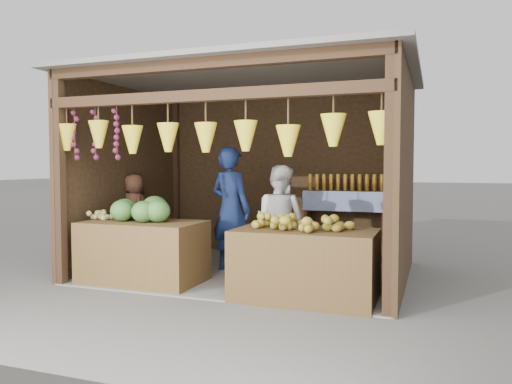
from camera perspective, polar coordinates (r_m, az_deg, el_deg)
ground at (r=6.88m, az=-0.56°, el=-9.17°), size 80.00×80.00×0.00m
stall_structure at (r=6.70m, az=-0.96°, el=4.85°), size 4.30×3.30×2.66m
back_shelf at (r=7.71m, az=10.15°, el=-1.33°), size 1.25×0.32×1.32m
counter_left at (r=6.37m, az=-12.76°, el=-6.73°), size 1.46×0.85×0.76m
counter_right at (r=5.47m, az=5.62°, el=-8.28°), size 1.52×0.85×0.76m
stool at (r=7.71m, az=-13.71°, el=-6.91°), size 0.29×0.29×0.27m
man_standing at (r=6.80m, az=-2.93°, el=-2.02°), size 0.71×0.57×1.71m
woman_standing at (r=6.51m, az=2.74°, el=-3.35°), size 0.83×0.72×1.46m
vendor_seated at (r=7.63m, az=-13.77°, el=-1.97°), size 0.62×0.57×1.06m
melon_pile at (r=6.34m, az=-13.11°, el=-1.83°), size 1.00×0.50×0.32m
tanfruit_pile at (r=6.65m, az=-17.24°, el=-2.48°), size 0.34×0.40×0.13m
mango_pile at (r=5.34m, az=6.09°, el=-3.22°), size 1.40×0.64×0.22m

